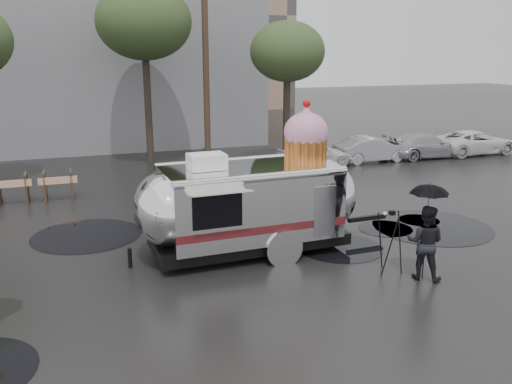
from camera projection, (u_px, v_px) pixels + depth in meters
name	position (u px, v px, depth m)	size (l,w,h in m)	color
ground	(259.00, 298.00, 11.67)	(120.00, 120.00, 0.00)	black
puddles	(278.00, 245.00, 14.81)	(15.09, 9.25, 0.01)	black
grey_building	(49.00, 25.00, 30.59)	(22.00, 12.00, 13.00)	slate
utility_pole	(206.00, 63.00, 24.05)	(1.60, 0.28, 9.00)	#473323
tree_mid	(144.00, 22.00, 23.72)	(4.20, 4.20, 8.03)	#382D26
tree_right	(287.00, 52.00, 24.16)	(3.36, 3.36, 6.42)	#382D26
barricade_row	(13.00, 188.00, 18.83)	(4.30, 0.80, 1.00)	#473323
parked_cars	(404.00, 145.00, 26.22)	(13.20, 1.90, 1.50)	silver
airstream_trailer	(252.00, 200.00, 14.07)	(7.46, 2.96, 4.02)	silver
person_right	(425.00, 242.00, 12.47)	(0.85, 0.47, 1.77)	black
umbrella_black	(429.00, 199.00, 12.21)	(1.09, 1.09, 2.29)	black
tripod	(390.00, 236.00, 12.78)	(0.58, 0.65, 1.56)	black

